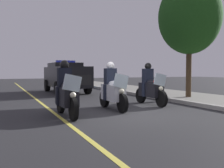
# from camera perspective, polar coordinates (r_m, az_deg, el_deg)

# --- Properties ---
(ground_plane) EXTENTS (80.00, 80.00, 0.00)m
(ground_plane) POSITION_cam_1_polar(r_m,az_deg,el_deg) (8.35, 3.67, -6.61)
(ground_plane) COLOR #28282B
(curb_strip) EXTENTS (48.00, 0.24, 0.15)m
(curb_strip) POSITION_cam_1_polar(r_m,az_deg,el_deg) (10.27, 20.17, -4.56)
(curb_strip) COLOR #9E9B93
(curb_strip) RESTS_ON ground
(lane_stripe_center) EXTENTS (48.00, 0.12, 0.01)m
(lane_stripe_center) POSITION_cam_1_polar(r_m,az_deg,el_deg) (7.59, -11.35, -7.59)
(lane_stripe_center) COLOR #E0D14C
(lane_stripe_center) RESTS_ON ground
(police_motorcycle_lead_left) EXTENTS (2.14, 0.57, 1.72)m
(police_motorcycle_lead_left) POSITION_cam_1_polar(r_m,az_deg,el_deg) (7.83, -10.26, -2.13)
(police_motorcycle_lead_left) COLOR black
(police_motorcycle_lead_left) RESTS_ON ground
(police_motorcycle_lead_right) EXTENTS (2.14, 0.57, 1.72)m
(police_motorcycle_lead_right) POSITION_cam_1_polar(r_m,az_deg,el_deg) (9.02, 0.13, -1.41)
(police_motorcycle_lead_right) COLOR black
(police_motorcycle_lead_right) RESTS_ON ground
(police_motorcycle_trailing) EXTENTS (2.14, 0.57, 1.72)m
(police_motorcycle_trailing) POSITION_cam_1_polar(r_m,az_deg,el_deg) (10.42, 8.62, -0.85)
(police_motorcycle_trailing) COLOR black
(police_motorcycle_trailing) RESTS_ON ground
(police_suv) EXTENTS (4.94, 2.15, 2.05)m
(police_suv) POSITION_cam_1_polar(r_m,az_deg,el_deg) (16.41, -10.32, 1.80)
(police_suv) COLOR black
(police_suv) RESTS_ON ground
(cyclist_background) EXTENTS (1.76, 0.32, 1.69)m
(cyclist_background) POSITION_cam_1_polar(r_m,az_deg,el_deg) (20.41, -6.44, 1.43)
(cyclist_background) COLOR black
(cyclist_background) RESTS_ON ground
(tree_mid_block) EXTENTS (3.03, 3.03, 5.74)m
(tree_mid_block) POSITION_cam_1_polar(r_m,az_deg,el_deg) (13.33, 17.06, 14.19)
(tree_mid_block) COLOR #42301E
(tree_mid_block) RESTS_ON sidewalk_strip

